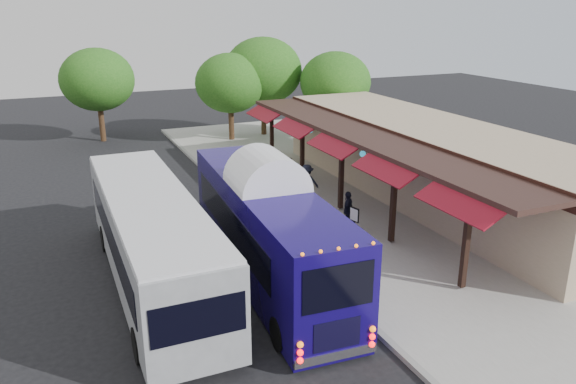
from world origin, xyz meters
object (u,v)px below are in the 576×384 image
coach_bus (267,225)px  sign_board (354,216)px  ped_c (348,210)px  ped_a (298,191)px  ped_b (288,174)px  ped_d (307,182)px  city_bus (152,236)px

coach_bus → sign_board: (4.41, 1.87, -1.00)m
ped_c → sign_board: bearing=41.8°
ped_a → sign_board: bearing=-74.2°
coach_bus → ped_a: size_ratio=6.26×
ped_b → ped_d: 1.61m
city_bus → ped_c: size_ratio=7.54×
coach_bus → ped_b: size_ratio=6.67×
coach_bus → ped_a: 6.33m
ped_c → ped_d: bearing=-131.8°
ped_a → ped_d: bearing=47.7°
coach_bus → ped_c: (4.47, 2.48, -0.95)m
city_bus → ped_d: (8.02, 5.28, -0.73)m
coach_bus → ped_b: coach_bus is taller
ped_d → ped_c: bearing=108.8°
coach_bus → sign_board: 4.90m
ped_a → sign_board: (0.93, -3.34, -0.15)m
ped_a → ped_d: 1.37m
ped_b → ped_d: size_ratio=0.97×
sign_board → ped_d: bearing=75.7°
ped_b → ped_c: (0.28, -5.34, -0.06)m
ped_b → ped_a: bearing=67.3°
city_bus → ped_a: bearing=31.2°
city_bus → ped_d: city_bus is taller
sign_board → city_bus: bearing=172.4°
ped_a → ped_b: ped_a is taller
ped_a → ped_c: size_ratio=1.14×
ped_a → sign_board: 3.47m
ped_a → ped_b: bearing=75.1°
ped_b → coach_bus: bearing=54.3°
city_bus → ped_d: size_ratio=6.85×
ped_c → sign_board: size_ratio=1.44×
city_bus → ped_c: bearing=11.0°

